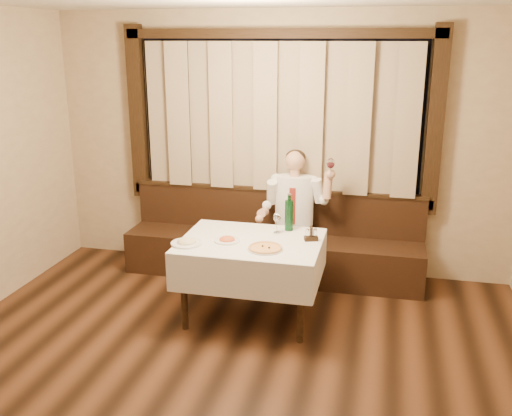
% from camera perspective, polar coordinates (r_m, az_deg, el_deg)
% --- Properties ---
extents(room, '(5.01, 6.01, 2.81)m').
position_cam_1_polar(room, '(4.26, -2.84, 2.95)').
color(room, black).
rests_on(room, ground).
extents(banquette, '(3.20, 0.61, 0.94)m').
position_cam_1_polar(banquette, '(6.24, 1.71, -3.96)').
color(banquette, black).
rests_on(banquette, ground).
extents(dining_table, '(1.27, 0.97, 0.76)m').
position_cam_1_polar(dining_table, '(5.19, -0.50, -4.32)').
color(dining_table, black).
rests_on(dining_table, ground).
extents(pizza, '(0.31, 0.31, 0.03)m').
position_cam_1_polar(pizza, '(4.92, 0.93, -4.03)').
color(pizza, white).
rests_on(pizza, dining_table).
extents(pasta_red, '(0.23, 0.23, 0.08)m').
position_cam_1_polar(pasta_red, '(5.12, -2.91, -3.00)').
color(pasta_red, white).
rests_on(pasta_red, dining_table).
extents(pasta_cream, '(0.28, 0.28, 0.09)m').
position_cam_1_polar(pasta_cream, '(5.07, -6.96, -3.20)').
color(pasta_cream, white).
rests_on(pasta_cream, dining_table).
extents(green_bottle, '(0.08, 0.08, 0.36)m').
position_cam_1_polar(green_bottle, '(5.37, 3.32, -0.68)').
color(green_bottle, '#114F22').
rests_on(green_bottle, dining_table).
extents(table_wine_glass, '(0.07, 0.07, 0.20)m').
position_cam_1_polar(table_wine_glass, '(5.29, 2.11, -1.02)').
color(table_wine_glass, white).
rests_on(table_wine_glass, dining_table).
extents(cruet_caddy, '(0.13, 0.10, 0.13)m').
position_cam_1_polar(cruet_caddy, '(5.14, 5.54, -2.77)').
color(cruet_caddy, black).
rests_on(cruet_caddy, dining_table).
extents(seated_man, '(0.76, 0.57, 1.40)m').
position_cam_1_polar(seated_man, '(5.96, 3.79, 0.12)').
color(seated_man, black).
rests_on(seated_man, ground).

